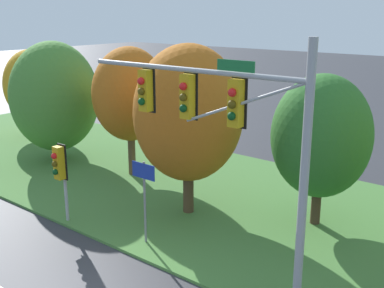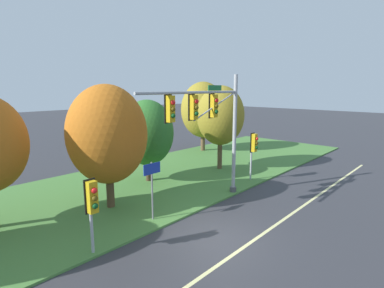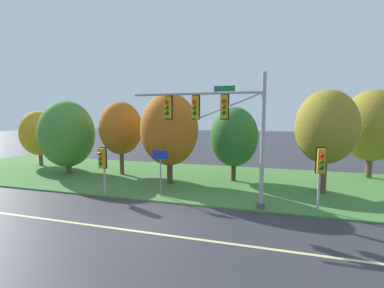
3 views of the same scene
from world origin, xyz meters
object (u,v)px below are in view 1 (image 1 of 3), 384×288
(route_sign_post, at_px, (144,188))
(tree_left_of_mast, at_px, (55,97))
(traffic_signal_mast, at_px, (227,128))
(pedestrian_signal_further_along, at_px, (60,167))
(tree_behind_signpost, at_px, (130,94))
(tree_tall_centre, at_px, (321,136))
(tree_nearest_road, at_px, (33,85))
(tree_mid_verge, at_px, (188,114))

(route_sign_post, bearing_deg, tree_left_of_mast, 159.16)
(traffic_signal_mast, height_order, tree_left_of_mast, traffic_signal_mast)
(pedestrian_signal_further_along, distance_m, tree_behind_signpost, 6.03)
(traffic_signal_mast, xyz_separation_m, tree_left_of_mast, (-13.79, 4.42, -1.29))
(pedestrian_signal_further_along, distance_m, tree_tall_centre, 9.40)
(tree_left_of_mast, relative_size, tree_tall_centre, 1.11)
(pedestrian_signal_further_along, bearing_deg, traffic_signal_mast, 1.53)
(traffic_signal_mast, height_order, tree_nearest_road, traffic_signal_mast)
(pedestrian_signal_further_along, height_order, tree_nearest_road, tree_nearest_road)
(traffic_signal_mast, xyz_separation_m, tree_mid_verge, (-4.17, 3.46, -0.73))
(traffic_signal_mast, xyz_separation_m, route_sign_post, (-3.67, 0.56, -2.70))
(route_sign_post, distance_m, tree_left_of_mast, 10.93)
(pedestrian_signal_further_along, relative_size, tree_tall_centre, 0.54)
(tree_mid_verge, distance_m, tree_tall_centre, 4.85)
(traffic_signal_mast, bearing_deg, tree_nearest_road, 161.00)
(tree_nearest_road, xyz_separation_m, tree_tall_centre, (19.15, -0.95, 0.12))
(pedestrian_signal_further_along, xyz_separation_m, tree_behind_signpost, (-1.96, 5.43, 1.72))
(route_sign_post, distance_m, tree_tall_centre, 6.46)
(traffic_signal_mast, relative_size, pedestrian_signal_further_along, 2.47)
(traffic_signal_mast, relative_size, tree_left_of_mast, 1.20)
(tree_behind_signpost, bearing_deg, tree_nearest_road, 172.50)
(tree_nearest_road, bearing_deg, tree_mid_verge, -11.72)
(tree_behind_signpost, height_order, tree_tall_centre, tree_behind_signpost)
(route_sign_post, xyz_separation_m, tree_nearest_road, (-15.33, 5.98, 1.25))
(tree_tall_centre, bearing_deg, tree_behind_signpost, -177.85)
(tree_nearest_road, distance_m, tree_mid_verge, 15.16)
(traffic_signal_mast, bearing_deg, tree_behind_signpost, 150.13)
(pedestrian_signal_further_along, distance_m, tree_left_of_mast, 8.16)
(pedestrian_signal_further_along, height_order, tree_tall_centre, tree_tall_centre)
(tree_mid_verge, bearing_deg, tree_left_of_mast, 174.35)
(route_sign_post, height_order, tree_left_of_mast, tree_left_of_mast)
(pedestrian_signal_further_along, relative_size, tree_mid_verge, 0.46)
(tree_left_of_mast, distance_m, tree_tall_centre, 14.00)
(traffic_signal_mast, xyz_separation_m, tree_tall_centre, (0.15, 5.59, -1.33))
(pedestrian_signal_further_along, height_order, tree_mid_verge, tree_mid_verge)
(tree_mid_verge, bearing_deg, tree_nearest_road, 168.28)
(route_sign_post, xyz_separation_m, tree_behind_signpost, (-5.46, 4.68, 1.92))
(route_sign_post, bearing_deg, tree_mid_verge, 99.76)
(traffic_signal_mast, xyz_separation_m, pedestrian_signal_further_along, (-7.17, -0.19, -2.50))
(tree_behind_signpost, distance_m, tree_mid_verge, 5.27)
(tree_left_of_mast, relative_size, tree_mid_verge, 0.95)
(traffic_signal_mast, distance_m, route_sign_post, 4.59)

